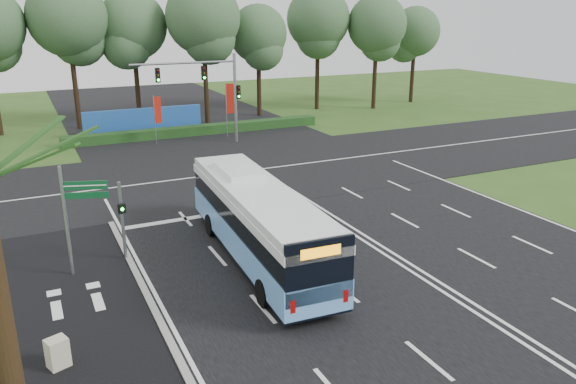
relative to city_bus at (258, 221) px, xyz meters
name	(u,v)px	position (x,y,z in m)	size (l,w,h in m)	color
ground	(348,232)	(5.10, 1.05, -1.74)	(120.00, 120.00, 0.00)	#31511B
road_main	(348,231)	(5.10, 1.05, -1.72)	(20.00, 120.00, 0.04)	black
road_cross	(254,170)	(5.10, 13.05, -1.72)	(120.00, 14.00, 0.05)	black
bike_path	(81,320)	(-7.40, -1.95, -1.71)	(5.00, 18.00, 0.06)	black
kerb_strip	(151,304)	(-5.00, -1.95, -1.68)	(0.25, 18.00, 0.12)	gray
city_bus	(258,221)	(0.00, 0.00, 0.00)	(3.17, 12.16, 3.46)	#67A6F0
pedestrian_signal	(122,219)	(-5.10, 2.38, 0.15)	(0.32, 0.42, 3.46)	gray
street_sign	(74,209)	(-6.95, 1.73, 1.08)	(1.69, 0.63, 4.54)	gray
utility_cabinet	(58,354)	(-8.28, -4.47, -1.25)	(0.59, 0.49, 0.98)	beige
banner_flag_left	(157,113)	(1.26, 23.33, 0.81)	(0.57, 0.06, 3.87)	gray
banner_flag_mid	(229,102)	(7.25, 23.44, 1.23)	(0.66, 0.21, 4.56)	gray
traffic_light_gantry	(213,85)	(5.31, 21.55, 2.92)	(8.41, 0.28, 7.00)	gray
hedge	(198,130)	(5.10, 25.55, -1.34)	(22.00, 1.20, 0.80)	#173A15
blue_hoarding	(144,121)	(1.10, 28.05, -0.64)	(10.00, 0.30, 2.20)	#1E50A3
eucalyptus_row	(197,25)	(7.43, 32.09, 7.14)	(54.53, 9.61, 12.95)	black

